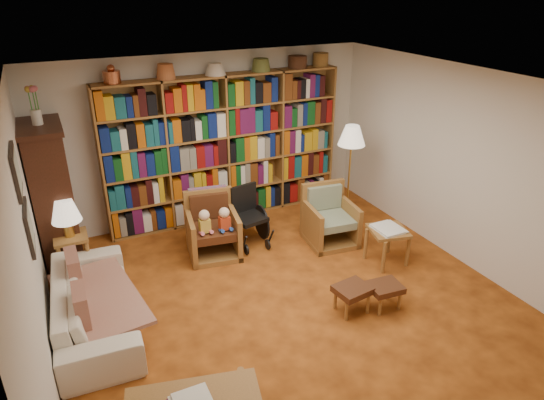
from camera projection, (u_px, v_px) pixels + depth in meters
floor at (283, 296)px, 5.75m from camera, size 5.00×5.00×0.00m
ceiling at (285, 84)px, 4.70m from camera, size 5.00×5.00×0.00m
wall_back at (209, 138)px, 7.27m from camera, size 5.00×0.00×5.00m
wall_front at (456, 344)px, 3.18m from camera, size 5.00×0.00×5.00m
wall_left at (30, 252)px, 4.24m from camera, size 0.00×5.00×5.00m
wall_right at (458, 165)px, 6.21m from camera, size 0.00×5.00×5.00m
bookshelf at (226, 144)px, 7.24m from camera, size 3.60×0.30×2.42m
curio_cabinet at (53, 194)px, 6.10m from camera, size 0.50×0.95×2.40m
framed_pictures at (23, 200)px, 4.34m from camera, size 0.03×0.52×0.97m
sofa at (94, 303)px, 5.16m from camera, size 2.02×0.89×0.58m
sofa_throw at (99, 301)px, 5.17m from camera, size 0.95×1.53×0.04m
cushion_left at (75, 276)px, 5.32m from camera, size 0.14×0.41×0.41m
cushion_right at (82, 312)px, 4.75m from camera, size 0.13×0.40×0.39m
side_table_lamp at (72, 246)px, 5.98m from camera, size 0.40×0.40×0.57m
table_lamp at (65, 212)px, 5.79m from camera, size 0.35×0.35×0.48m
armchair_leather at (211, 228)px, 6.56m from camera, size 0.78×0.81×0.85m
armchair_sage at (327, 220)px, 6.87m from camera, size 0.73×0.75×0.81m
wheelchair at (247, 217)px, 6.80m from camera, size 0.47×0.66×0.83m
floor_lamp at (352, 139)px, 7.03m from camera, size 0.40×0.40×1.51m
side_table_papers at (388, 235)px, 6.27m from camera, size 0.56×0.56×0.52m
footstool_a at (352, 291)px, 5.39m from camera, size 0.42×0.37×0.32m
footstool_b at (385, 289)px, 5.46m from camera, size 0.39×0.34×0.31m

